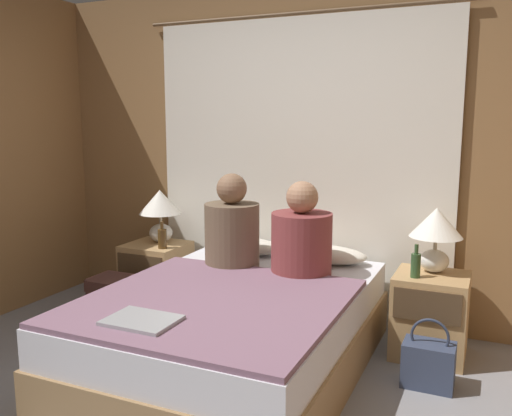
% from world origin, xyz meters
% --- Properties ---
extents(wall_back, '(4.28, 0.06, 2.50)m').
position_xyz_m(wall_back, '(0.00, 1.88, 1.25)').
color(wall_back, olive).
rests_on(wall_back, ground_plane).
extents(curtain_panel, '(2.50, 0.02, 2.27)m').
position_xyz_m(curtain_panel, '(0.00, 1.82, 1.13)').
color(curtain_panel, white).
rests_on(curtain_panel, ground_plane).
extents(bed, '(1.44, 2.00, 0.51)m').
position_xyz_m(bed, '(0.00, 0.77, 0.25)').
color(bed, '#99754C').
rests_on(bed, ground_plane).
extents(nightstand_left, '(0.45, 0.44, 0.54)m').
position_xyz_m(nightstand_left, '(-1.05, 1.46, 0.27)').
color(nightstand_left, tan).
rests_on(nightstand_left, ground_plane).
extents(nightstand_right, '(0.45, 0.44, 0.54)m').
position_xyz_m(nightstand_right, '(1.05, 1.46, 0.27)').
color(nightstand_right, tan).
rests_on(nightstand_right, ground_plane).
extents(lamp_left, '(0.33, 0.33, 0.42)m').
position_xyz_m(lamp_left, '(-1.05, 1.54, 0.81)').
color(lamp_left, silver).
rests_on(lamp_left, nightstand_left).
extents(lamp_right, '(0.33, 0.33, 0.42)m').
position_xyz_m(lamp_right, '(1.05, 1.54, 0.81)').
color(lamp_right, silver).
rests_on(lamp_right, nightstand_right).
extents(pillow_left, '(0.57, 0.28, 0.12)m').
position_xyz_m(pillow_left, '(-0.32, 1.58, 0.57)').
color(pillow_left, silver).
rests_on(pillow_left, bed).
extents(pillow_right, '(0.57, 0.28, 0.12)m').
position_xyz_m(pillow_right, '(0.32, 1.58, 0.57)').
color(pillow_right, silver).
rests_on(pillow_right, bed).
extents(blanket_on_bed, '(1.38, 1.39, 0.03)m').
position_xyz_m(blanket_on_bed, '(0.00, 0.49, 0.52)').
color(blanket_on_bed, slate).
rests_on(blanket_on_bed, bed).
extents(person_left_in_bed, '(0.37, 0.37, 0.64)m').
position_xyz_m(person_left_in_bed, '(-0.25, 1.22, 0.76)').
color(person_left_in_bed, brown).
rests_on(person_left_in_bed, bed).
extents(person_right_in_bed, '(0.39, 0.39, 0.62)m').
position_xyz_m(person_right_in_bed, '(0.25, 1.22, 0.75)').
color(person_right_in_bed, brown).
rests_on(person_right_in_bed, bed).
extents(beer_bottle_on_left_stand, '(0.07, 0.07, 0.21)m').
position_xyz_m(beer_bottle_on_left_stand, '(-0.91, 1.36, 0.62)').
color(beer_bottle_on_left_stand, '#513819').
rests_on(beer_bottle_on_left_stand, nightstand_left).
extents(beer_bottle_on_right_stand, '(0.06, 0.06, 0.21)m').
position_xyz_m(beer_bottle_on_right_stand, '(0.95, 1.36, 0.62)').
color(beer_bottle_on_right_stand, '#2D4C28').
rests_on(beer_bottle_on_right_stand, nightstand_right).
extents(laptop_on_bed, '(0.34, 0.26, 0.02)m').
position_xyz_m(laptop_on_bed, '(-0.15, 0.05, 0.54)').
color(laptop_on_bed, '#9EA0A5').
rests_on(laptop_on_bed, blanket_on_bed).
extents(backpack_on_floor, '(0.35, 0.29, 0.39)m').
position_xyz_m(backpack_on_floor, '(-1.06, 0.98, 0.22)').
color(backpack_on_floor, brown).
rests_on(backpack_on_floor, ground_plane).
extents(handbag_on_floor, '(0.29, 0.19, 0.40)m').
position_xyz_m(handbag_on_floor, '(1.09, 1.03, 0.14)').
color(handbag_on_floor, '#333D56').
rests_on(handbag_on_floor, ground_plane).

